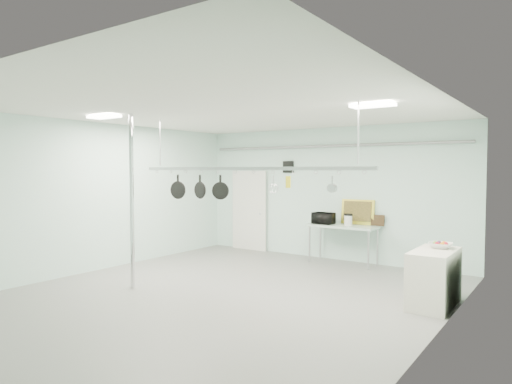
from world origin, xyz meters
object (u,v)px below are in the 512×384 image
Objects in this scene: side_cabinet at (434,278)px; microwave at (324,218)px; prep_table at (343,228)px; skillet_left at (178,187)px; skillet_right at (220,187)px; pot_rack at (244,167)px; fruit_bowl at (441,245)px; chrome_pole at (132,201)px; coffee_canister at (348,220)px; skillet_mid at (200,187)px.

side_cabinet is 2.47× the size of microwave.
prep_table is 4.00m from skillet_left.
skillet_right is (-3.49, -1.10, 1.41)m from side_cabinet.
fruit_bowl is at bearing 24.35° from pot_rack.
side_cabinet is (4.85, 2.00, -1.15)m from chrome_pole.
pot_rack reaches higher than microwave.
chrome_pole is 7.26× the size of skillet_right.
skillet_mid is (-1.56, -3.31, 0.84)m from coffee_canister.
skillet_mid reaches higher than prep_table.
prep_table reaches higher than side_cabinet.
skillet_right is at bearing -105.94° from prep_table.
pot_rack is at bearing 10.38° from skillet_mid.
skillet_right is at bearing -162.52° from side_cabinet.
chrome_pole is 4.85m from prep_table.
chrome_pole reaches higher than skillet_mid.
microwave reaches higher than fruit_bowl.
pot_rack is 3.44m from microwave.
fruit_bowl is (2.46, -1.96, -0.07)m from coffee_canister.
skillet_mid reaches higher than side_cabinet.
prep_table is at bearing 49.19° from skillet_left.
fruit_bowl is (3.05, -1.88, -0.09)m from microwave.
skillet_right is (1.07, 0.00, 0.02)m from skillet_left.
skillet_left reaches higher than coffee_canister.
pot_rack is at bearing 94.79° from microwave.
pot_rack reaches higher than fruit_bowl.
skillet_right reaches higher than fruit_bowl.
coffee_canister is at bearing 75.15° from skillet_mid.
coffee_canister is 0.60× the size of fruit_bowl.
side_cabinet is 3.33m from coffee_canister.
microwave is at bearing 83.58° from skillet_mid.
prep_table is 0.22m from coffee_canister.
fruit_bowl reaches higher than prep_table.
skillet_left is (-2.13, -3.31, 0.82)m from coffee_canister.
pot_rack reaches higher than skillet_right.
skillet_right is (1.36, 0.90, 0.26)m from chrome_pole.
pot_rack reaches higher than side_cabinet.
pot_rack reaches higher than prep_table.
prep_table is 3.30× the size of skillet_left.
pot_rack is at bearing -159.55° from side_cabinet.
skillet_left is 1.09× the size of skillet_mid.
microwave is 3.37m from skillet_right.
skillet_right is at bearing 180.00° from pot_rack.
chrome_pole reaches higher than pot_rack.
side_cabinet is (2.55, -2.20, -0.38)m from prep_table.
skillet_right reaches higher than side_cabinet.
chrome_pole reaches higher than skillet_left.
chrome_pole reaches higher than prep_table.
skillet_left and skillet_mid have the same top height.
skillet_mid reaches higher than fruit_bowl.
chrome_pole is 4.55m from microwave.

